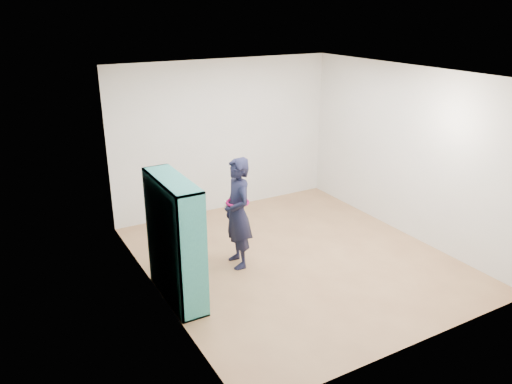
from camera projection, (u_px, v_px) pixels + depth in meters
floor at (295, 258)px, 7.16m from camera, size 4.50×4.50×0.00m
ceiling at (301, 74)px, 6.25m from camera, size 4.50×4.50×0.00m
wall_left at (154, 199)px, 5.78m from camera, size 0.02×4.50×2.60m
wall_right at (406, 152)px, 7.62m from camera, size 0.02×4.50×2.60m
wall_back at (224, 136)px, 8.54m from camera, size 4.00×0.02×2.60m
wall_front at (426, 235)px, 4.87m from camera, size 4.00×0.02×2.60m
bookshelf at (173, 242)px, 5.94m from camera, size 0.34×1.16×1.55m
person at (238, 213)px, 6.73m from camera, size 0.43×0.60×1.55m
smartphone at (226, 205)px, 6.71m from camera, size 0.02×0.09×0.12m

